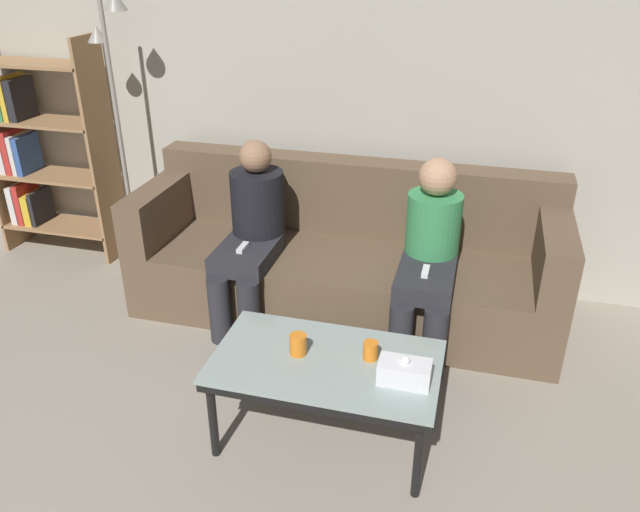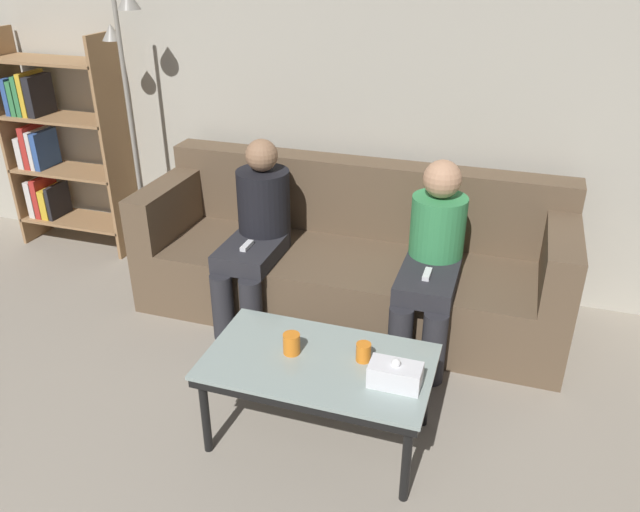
% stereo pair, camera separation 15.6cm
% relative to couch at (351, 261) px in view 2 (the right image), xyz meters
% --- Properties ---
extents(wall_back, '(12.00, 0.06, 2.60)m').
position_rel_couch_xyz_m(wall_back, '(0.00, 0.49, 0.98)').
color(wall_back, '#B7B2A3').
rests_on(wall_back, ground_plane).
extents(couch, '(2.56, 0.85, 0.89)m').
position_rel_couch_xyz_m(couch, '(0.00, 0.00, 0.00)').
color(couch, brown).
rests_on(couch, ground_plane).
extents(coffee_table, '(1.01, 0.58, 0.44)m').
position_rel_couch_xyz_m(coffee_table, '(0.18, -1.18, 0.08)').
color(coffee_table, '#8C9E99').
rests_on(coffee_table, ground_plane).
extents(cup_near_left, '(0.07, 0.07, 0.09)m').
position_rel_couch_xyz_m(cup_near_left, '(0.37, -1.12, 0.16)').
color(cup_near_left, orange).
rests_on(cup_near_left, coffee_table).
extents(cup_near_right, '(0.08, 0.08, 0.10)m').
position_rel_couch_xyz_m(cup_near_right, '(0.04, -1.17, 0.17)').
color(cup_near_right, orange).
rests_on(cup_near_right, coffee_table).
extents(tissue_box, '(0.22, 0.12, 0.13)m').
position_rel_couch_xyz_m(tissue_box, '(0.53, -1.25, 0.17)').
color(tissue_box, white).
rests_on(tissue_box, coffee_table).
extents(bookshelf, '(0.88, 0.32, 1.57)m').
position_rel_couch_xyz_m(bookshelf, '(-2.34, 0.26, 0.45)').
color(bookshelf, '#9E754C').
rests_on(bookshelf, ground_plane).
extents(standing_lamp, '(0.31, 0.26, 1.86)m').
position_rel_couch_xyz_m(standing_lamp, '(-1.53, 0.12, 0.82)').
color(standing_lamp, gray).
rests_on(standing_lamp, ground_plane).
extents(seated_person_left_end, '(0.32, 0.67, 1.09)m').
position_rel_couch_xyz_m(seated_person_left_end, '(-0.52, -0.23, 0.25)').
color(seated_person_left_end, '#28282D').
rests_on(seated_person_left_end, ground_plane).
extents(seated_person_mid_left, '(0.31, 0.69, 1.07)m').
position_rel_couch_xyz_m(seated_person_mid_left, '(0.52, -0.24, 0.24)').
color(seated_person_mid_left, '#28282D').
rests_on(seated_person_mid_left, ground_plane).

